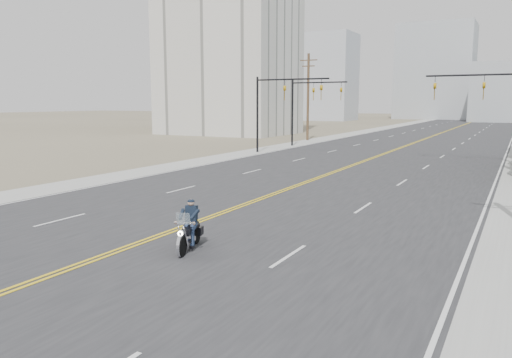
{
  "coord_description": "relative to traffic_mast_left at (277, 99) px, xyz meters",
  "views": [
    {
      "loc": [
        11.06,
        -9.43,
        4.68
      ],
      "look_at": [
        1.64,
        8.16,
        1.6
      ],
      "focal_mm": 35.0,
      "sensor_mm": 36.0,
      "label": 1
    }
  ],
  "objects": [
    {
      "name": "haze_bldg_a",
      "position": [
        -26.02,
        83.0,
        6.06
      ],
      "size": [
        14.0,
        12.0,
        22.0
      ],
      "primitive_type": "cube",
      "color": "#B7BCC6",
      "rests_on": "ground"
    },
    {
      "name": "traffic_mast_right",
      "position": [
        17.95,
        0.0,
        0.0
      ],
      "size": [
        7.1,
        0.26,
        7.0
      ],
      "color": "black",
      "rests_on": "ground"
    },
    {
      "name": "haze_bldg_d",
      "position": [
        -3.02,
        108.0,
        8.06
      ],
      "size": [
        20.0,
        15.0,
        26.0
      ],
      "primitive_type": "cube",
      "color": "#ADB2B7",
      "rests_on": "ground"
    },
    {
      "name": "haze_bldg_f",
      "position": [
        -41.02,
        98.0,
        3.06
      ],
      "size": [
        12.0,
        12.0,
        16.0
      ],
      "primitive_type": "cube",
      "color": "#ADB2B7",
      "rests_on": "ground"
    },
    {
      "name": "traffic_mast_left",
      "position": [
        0.0,
        0.0,
        0.0
      ],
      "size": [
        7.1,
        0.26,
        7.0
      ],
      "color": "black",
      "rests_on": "ground"
    },
    {
      "name": "apartment_block",
      "position": [
        -19.02,
        23.0,
        10.06
      ],
      "size": [
        18.0,
        14.0,
        30.0
      ],
      "primitive_type": "cube",
      "color": "silver",
      "rests_on": "ground"
    },
    {
      "name": "ground_plane",
      "position": [
        8.98,
        -32.0,
        -4.94
      ],
      "size": [
        400.0,
        400.0,
        0.0
      ],
      "primitive_type": "plane",
      "color": "#776D56",
      "rests_on": "ground"
    },
    {
      "name": "haze_bldg_b",
      "position": [
        16.98,
        93.0,
        2.06
      ],
      "size": [
        18.0,
        14.0,
        14.0
      ],
      "primitive_type": "cube",
      "color": "#ADB2B7",
      "rests_on": "ground"
    },
    {
      "name": "sidewalk_left",
      "position": [
        -2.52,
        38.0,
        -4.93
      ],
      "size": [
        3.0,
        200.0,
        0.01
      ],
      "primitive_type": "cube",
      "color": "#A5A5A0",
      "rests_on": "ground"
    },
    {
      "name": "utility_pole_left",
      "position": [
        -3.52,
        16.0,
        0.54
      ],
      "size": [
        2.2,
        0.3,
        10.5
      ],
      "color": "brown",
      "rests_on": "ground"
    },
    {
      "name": "motorcyclist",
      "position": [
        10.87,
        -28.84,
        -4.14
      ],
      "size": [
        1.47,
        2.22,
        1.6
      ],
      "primitive_type": null,
      "rotation": [
        0.0,
        0.0,
        3.45
      ],
      "color": "black",
      "rests_on": "ground"
    },
    {
      "name": "traffic_mast_far",
      "position": [
        -0.33,
        8.0,
        -0.06
      ],
      "size": [
        6.1,
        0.26,
        7.0
      ],
      "color": "black",
      "rests_on": "ground"
    },
    {
      "name": "road",
      "position": [
        8.98,
        38.0,
        -4.93
      ],
      "size": [
        20.0,
        200.0,
        0.01
      ],
      "primitive_type": "cube",
      "color": "#303033",
      "rests_on": "ground"
    }
  ]
}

